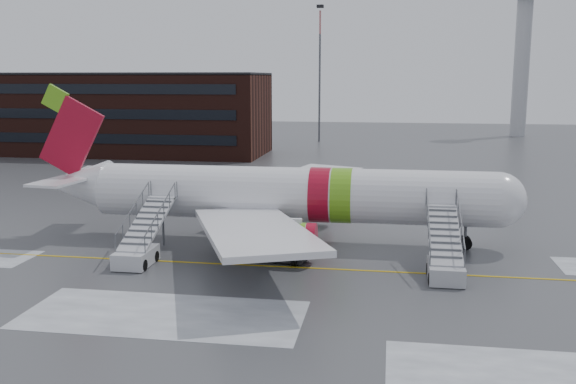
% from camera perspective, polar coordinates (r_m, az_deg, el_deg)
% --- Properties ---
extents(ground, '(260.00, 260.00, 0.00)m').
position_cam_1_polar(ground, '(40.94, 1.82, -6.37)').
color(ground, '#494C4F').
rests_on(ground, ground).
extents(airliner, '(35.03, 32.97, 11.18)m').
position_cam_1_polar(airliner, '(45.51, -0.78, -0.25)').
color(airliner, white).
rests_on(airliner, ground).
extents(airstair_fwd, '(2.05, 7.70, 3.48)m').
position_cam_1_polar(airstair_fwd, '(39.17, 13.78, -5.81)').
color(airstair_fwd, '#A8AAB0').
rests_on(airstair_fwd, ground).
extents(airstair_aft, '(2.05, 7.70, 3.48)m').
position_cam_1_polar(airstair_aft, '(42.01, -13.01, -4.69)').
color(airstair_aft, silver).
rests_on(airstair_aft, ground).
extents(pushback_tug, '(3.23, 2.65, 1.70)m').
position_cam_1_polar(pushback_tug, '(41.28, -0.70, -5.13)').
color(pushback_tug, black).
rests_on(pushback_tug, ground).
extents(terminal_building, '(62.00, 16.11, 12.30)m').
position_cam_1_polar(terminal_building, '(106.50, -19.01, 6.70)').
color(terminal_building, '#3F1E16').
rests_on(terminal_building, ground).
extents(control_tower, '(6.40, 6.40, 30.00)m').
position_cam_1_polar(control_tower, '(136.45, 20.17, 12.56)').
color(control_tower, '#B2B5BA').
rests_on(control_tower, ground).
extents(light_mast_far_n, '(1.20, 1.20, 24.25)m').
position_cam_1_polar(light_mast_far_n, '(117.67, 2.84, 11.23)').
color(light_mast_far_n, '#595B60').
rests_on(light_mast_far_n, ground).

